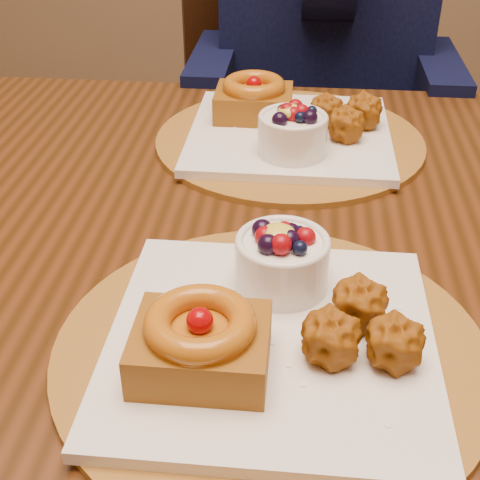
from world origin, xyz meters
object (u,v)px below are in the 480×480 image
(dining_table, at_px, (280,277))
(place_setting_near, at_px, (269,327))
(chair_far, at_px, (302,136))
(place_setting_far, at_px, (288,128))

(dining_table, bearing_deg, place_setting_near, -90.71)
(place_setting_near, distance_m, chair_far, 0.96)
(dining_table, relative_size, chair_far, 1.63)
(place_setting_near, bearing_deg, place_setting_far, 90.02)
(place_setting_near, height_order, chair_far, chair_far)
(dining_table, relative_size, place_setting_near, 4.21)
(place_setting_far, relative_size, chair_far, 0.39)
(place_setting_near, bearing_deg, dining_table, 89.29)
(chair_far, bearing_deg, place_setting_near, -108.35)
(place_setting_near, distance_m, place_setting_far, 0.43)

